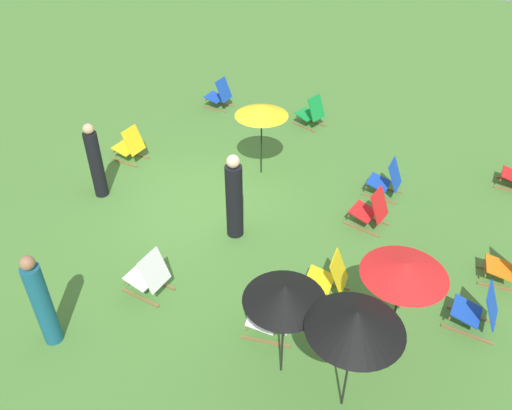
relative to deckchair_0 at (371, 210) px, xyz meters
name	(u,v)px	position (x,y,z in m)	size (l,w,h in m)	color
ground_plane	(205,208)	(1.08, -3.12, -0.37)	(40.00, 40.00, 0.00)	#477A33
deckchair_0	(371,210)	(0.00, 0.00, 0.00)	(0.55, 0.81, 0.83)	olive
deckchair_1	(272,316)	(3.24, -0.44, 0.00)	(0.66, 0.86, 0.83)	olive
deckchair_2	(329,278)	(2.08, 0.00, 0.00)	(0.58, 0.82, 0.83)	olive
deckchair_4	(479,310)	(1.63, 2.24, 0.00)	(0.49, 0.77, 0.83)	olive
deckchair_5	(387,180)	(-1.16, -0.06, 0.00)	(0.50, 0.78, 0.83)	olive
deckchair_6	(130,146)	(0.33, -5.68, 0.00)	(0.49, 0.77, 0.83)	olive
deckchair_8	(219,95)	(-3.06, -5.39, 0.00)	(0.49, 0.77, 0.83)	olive
deckchair_9	(510,265)	(0.33, 2.53, 0.00)	(0.62, 0.84, 0.83)	olive
deckchair_10	(311,113)	(-3.28, -2.72, 0.00)	(0.65, 0.85, 0.83)	olive
deckchair_11	(149,275)	(3.47, -2.60, 0.00)	(0.49, 0.77, 0.83)	olive
umbrella_0	(405,269)	(2.65, 1.19, 1.22)	(1.17, 1.17, 1.69)	black
umbrella_1	(285,293)	(3.78, -0.01, 1.20)	(1.08, 1.08, 1.70)	black
umbrella_2	(262,110)	(-0.66, -2.76, 1.16)	(1.14, 1.14, 1.65)	black
umbrella_3	(356,321)	(3.86, 0.95, 1.30)	(1.19, 1.19, 1.82)	black
person_0	(42,302)	(4.96, -3.26, 0.43)	(0.38, 0.38, 1.66)	#195972
person_1	(234,198)	(1.48, -2.16, 0.45)	(0.38, 0.38, 1.73)	black
person_2	(96,162)	(1.74, -5.30, 0.42)	(0.40, 0.40, 1.66)	black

